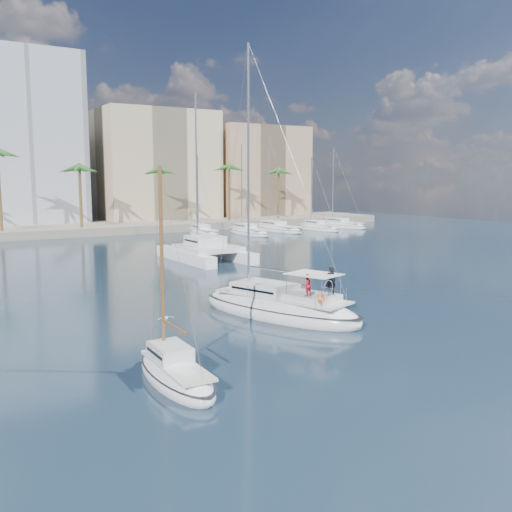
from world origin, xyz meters
TOP-DOWN VIEW (x-y plane):
  - ground at (0.00, 0.00)m, footprint 160.00×160.00m
  - quay at (0.00, 61.00)m, footprint 120.00×14.00m
  - building_beige at (22.00, 70.00)m, footprint 20.00×14.00m
  - building_tan_right at (42.00, 68.00)m, footprint 18.00×12.00m
  - palm_centre at (0.00, 57.00)m, footprint 3.60×3.60m
  - palm_right at (34.00, 57.00)m, footprint 3.60×3.60m
  - main_sloop at (2.40, 1.23)m, footprint 7.17×12.19m
  - small_sloop at (-7.63, -6.03)m, footprint 2.33×6.63m
  - catamaran at (9.29, 24.86)m, footprint 5.89×11.67m
  - seagull at (-4.55, 2.32)m, footprint 1.01×0.43m
  - moored_yacht_a at (20.00, 47.00)m, footprint 3.37×9.52m
  - moored_yacht_b at (26.50, 45.00)m, footprint 3.32×10.83m
  - moored_yacht_c at (33.00, 47.00)m, footprint 3.98×12.33m
  - moored_yacht_d at (39.50, 45.00)m, footprint 3.52×9.55m
  - moored_yacht_e at (46.00, 47.00)m, footprint 4.61×11.11m

SIDE VIEW (x-z plane):
  - ground at x=0.00m, z-range 0.00..0.00m
  - moored_yacht_a at x=20.00m, z-range -5.95..5.95m
  - moored_yacht_b at x=26.50m, z-range -6.86..6.86m
  - moored_yacht_c at x=33.00m, z-range -7.77..7.77m
  - moored_yacht_d at x=39.50m, z-range -5.95..5.95m
  - moored_yacht_e at x=46.00m, z-range -6.86..6.86m
  - small_sloop at x=-7.63m, z-range -4.33..5.08m
  - main_sloop at x=2.40m, z-range -8.10..9.15m
  - seagull at x=-4.55m, z-range 0.46..0.65m
  - quay at x=0.00m, z-range 0.00..1.20m
  - catamaran at x=9.29m, z-range -7.37..9.65m
  - building_tan_right at x=42.00m, z-range 0.00..18.00m
  - building_beige at x=22.00m, z-range 0.00..20.00m
  - palm_centre at x=0.00m, z-range 4.13..16.43m
  - palm_right at x=34.00m, z-range 4.13..16.43m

